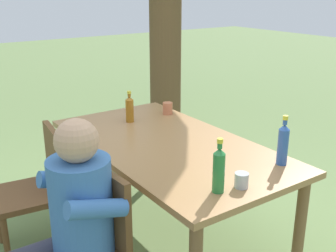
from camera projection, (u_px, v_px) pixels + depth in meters
The scene contains 10 objects.
ground_plane at pixel (168, 236), 3.09m from camera, with size 24.00×24.00×0.00m, color #6B844C.
dining_table at pixel (168, 153), 2.88m from camera, with size 1.83×0.98×0.75m.
chair_near_right at pixel (89, 241), 2.19m from camera, with size 0.47×0.47×0.87m.
chair_near_left at pixel (39, 184), 2.82m from camera, with size 0.49×0.49×0.87m.
person_in_white_shirt at pixel (68, 221), 2.08m from camera, with size 0.47×0.61×1.18m.
bottle_green at pixel (219, 169), 2.13m from camera, with size 0.06×0.06×0.30m.
bottle_blue at pixel (283, 144), 2.47m from camera, with size 0.06×0.06×0.31m.
bottle_amber at pixel (130, 109), 3.25m from camera, with size 0.06×0.06×0.25m.
cup_steel at pixel (242, 180), 2.21m from camera, with size 0.08×0.08×0.08m, color #B2B7BC.
cup_terracotta at pixel (168, 108), 3.47m from camera, with size 0.08×0.08×0.10m, color #BC6B47.
Camera 1 is at (2.19, -1.52, 1.78)m, focal length 44.28 mm.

